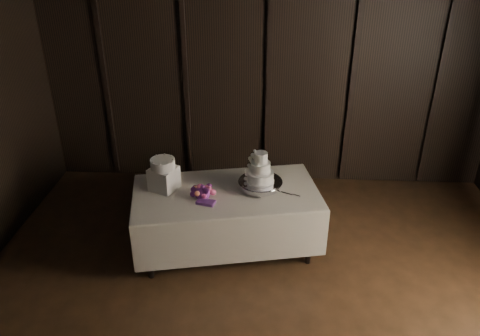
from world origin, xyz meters
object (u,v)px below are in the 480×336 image
Objects in this scene: cake_stand at (260,185)px; wedding_cake at (258,171)px; bouquet at (202,192)px; box_pedestal at (164,178)px; display_table at (227,218)px; small_cake at (163,164)px.

cake_stand is 0.18m from wedding_cake.
bouquet is at bearing -159.68° from cake_stand.
cake_stand is 1.21× the size of bouquet.
wedding_cake reaches higher than box_pedestal.
cake_stand is at bearing 1.98° from display_table.
small_cake is at bearing -161.26° from wedding_cake.
wedding_cake is (-0.03, -0.01, 0.18)m from cake_stand.
display_table is 6.32× the size of wedding_cake.
wedding_cake reaches higher than cake_stand.
box_pedestal reaches higher than cake_stand.
display_table is 0.49m from bouquet.
small_cake is at bearing 159.69° from bouquet.
display_table is at bearing -166.57° from cake_stand.
wedding_cake is 1.02m from box_pedestal.
cake_stand is 1.86× the size of box_pedestal.
bouquet is (-0.58, -0.21, -0.16)m from wedding_cake.
box_pedestal is 0.99× the size of small_cake.
cake_stand is at bearing 20.32° from bouquet.
bouquet is 1.54× the size of box_pedestal.
display_table is at bearing -151.86° from wedding_cake.
wedding_cake is 0.85× the size of bouquet.
bouquet is (-0.24, -0.14, 0.41)m from display_table.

